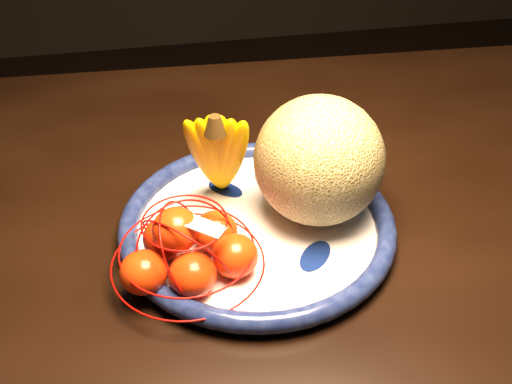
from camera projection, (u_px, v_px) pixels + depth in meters
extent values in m
cube|color=black|center=(330.00, 199.00, 1.04)|extent=(1.58, 0.99, 0.04)
cylinder|color=white|center=(257.00, 230.00, 0.93)|extent=(0.37, 0.37, 0.02)
torus|color=#080F37|center=(257.00, 224.00, 0.93)|extent=(0.40, 0.40, 0.03)
cylinder|color=white|center=(257.00, 232.00, 0.94)|extent=(0.18, 0.18, 0.01)
ellipsoid|color=#0B1B54|center=(315.00, 256.00, 0.88)|extent=(0.14, 0.15, 0.00)
ellipsoid|color=#0B1B54|center=(225.00, 189.00, 1.00)|extent=(0.13, 0.13, 0.00)
ellipsoid|color=#0B1B54|center=(177.00, 235.00, 0.91)|extent=(0.12, 0.10, 0.00)
sphere|color=olive|center=(319.00, 160.00, 0.90)|extent=(0.19, 0.19, 0.19)
ellipsoid|color=#E2B705|center=(206.00, 152.00, 0.92)|extent=(0.10, 0.11, 0.18)
ellipsoid|color=#E2B705|center=(211.00, 152.00, 0.92)|extent=(0.08, 0.11, 0.18)
ellipsoid|color=#E2B705|center=(216.00, 151.00, 0.92)|extent=(0.06, 0.10, 0.18)
ellipsoid|color=#E2B705|center=(221.00, 151.00, 0.92)|extent=(0.05, 0.10, 0.18)
ellipsoid|color=#E2B705|center=(226.00, 152.00, 0.92)|extent=(0.05, 0.11, 0.18)
ellipsoid|color=#E2B705|center=(231.00, 153.00, 0.92)|extent=(0.07, 0.11, 0.18)
cone|color=black|center=(216.00, 102.00, 0.87)|extent=(0.03, 0.03, 0.03)
ellipsoid|color=red|center=(144.00, 272.00, 0.82)|extent=(0.06, 0.06, 0.06)
ellipsoid|color=red|center=(193.00, 275.00, 0.81)|extent=(0.06, 0.06, 0.06)
ellipsoid|color=red|center=(235.00, 256.00, 0.84)|extent=(0.06, 0.06, 0.06)
ellipsoid|color=red|center=(166.00, 238.00, 0.87)|extent=(0.06, 0.06, 0.06)
ellipsoid|color=red|center=(215.00, 232.00, 0.88)|extent=(0.06, 0.06, 0.06)
ellipsoid|color=red|center=(176.00, 230.00, 0.81)|extent=(0.06, 0.06, 0.06)
torus|color=#A80804|center=(188.00, 263.00, 0.85)|extent=(0.22, 0.22, 0.00)
torus|color=#A80804|center=(187.00, 248.00, 0.84)|extent=(0.19, 0.19, 0.00)
torus|color=#A80804|center=(184.00, 222.00, 0.81)|extent=(0.12, 0.12, 0.00)
torus|color=#A80804|center=(187.00, 251.00, 0.84)|extent=(0.15, 0.10, 0.13)
torus|color=#A80804|center=(187.00, 251.00, 0.84)|extent=(0.09, 0.15, 0.13)
torus|color=#A80804|center=(187.00, 251.00, 0.84)|extent=(0.14, 0.14, 0.13)
cube|color=white|center=(197.00, 223.00, 0.80)|extent=(0.07, 0.06, 0.01)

